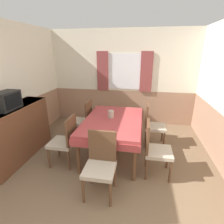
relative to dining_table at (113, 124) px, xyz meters
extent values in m
cube|color=silver|center=(-0.05, 1.80, 1.12)|extent=(4.42, 0.05, 1.65)
cube|color=#9E755B|center=(-0.05, 1.80, -0.18)|extent=(4.42, 0.05, 0.95)
cube|color=white|center=(0.00, 1.76, 0.83)|extent=(1.02, 0.01, 0.97)
cube|color=brown|center=(-0.60, 1.74, 0.83)|extent=(0.32, 0.03, 1.08)
cube|color=brown|center=(0.61, 1.74, 0.83)|extent=(0.32, 0.03, 1.08)
cube|color=silver|center=(-2.08, -0.14, 1.12)|extent=(0.05, 4.23, 1.65)
cube|color=#9E755B|center=(-2.08, -0.14, -0.18)|extent=(0.05, 4.23, 0.95)
cube|color=#9E755B|center=(1.99, -0.14, -0.18)|extent=(0.05, 4.23, 0.95)
cube|color=#9E3838|center=(0.00, 0.00, 0.07)|extent=(1.11, 1.66, 0.06)
cube|color=#9E3838|center=(0.00, 0.00, -0.02)|extent=(1.14, 1.69, 0.12)
cylinder|color=brown|center=(-0.47, -0.75, -0.31)|extent=(0.07, 0.07, 0.70)
cylinder|color=brown|center=(0.47, -0.75, -0.31)|extent=(0.07, 0.07, 0.70)
cylinder|color=brown|center=(-0.47, 0.75, -0.31)|extent=(0.07, 0.07, 0.70)
cylinder|color=brown|center=(0.47, 0.75, -0.31)|extent=(0.07, 0.07, 0.70)
cylinder|color=brown|center=(-1.05, -0.70, -0.45)|extent=(0.04, 0.04, 0.40)
cylinder|color=brown|center=(-1.05, -0.32, -0.45)|extent=(0.04, 0.04, 0.40)
cylinder|color=brown|center=(-0.67, -0.70, -0.45)|extent=(0.04, 0.04, 0.40)
cylinder|color=brown|center=(-0.67, -0.32, -0.45)|extent=(0.04, 0.04, 0.40)
cube|color=tan|center=(-0.86, -0.51, -0.22)|extent=(0.44, 0.44, 0.06)
cube|color=brown|center=(-0.66, -0.51, 0.05)|extent=(0.04, 0.42, 0.49)
cylinder|color=brown|center=(0.19, -1.33, -0.45)|extent=(0.04, 0.04, 0.40)
cylinder|color=brown|center=(-0.19, -1.33, -0.45)|extent=(0.04, 0.04, 0.40)
cylinder|color=brown|center=(0.19, -0.95, -0.45)|extent=(0.04, 0.04, 0.40)
cylinder|color=brown|center=(-0.19, -0.95, -0.45)|extent=(0.04, 0.04, 0.40)
cube|color=tan|center=(0.00, -1.14, -0.22)|extent=(0.44, 0.44, 0.06)
cube|color=brown|center=(0.00, -0.94, 0.05)|extent=(0.42, 0.04, 0.49)
cylinder|color=brown|center=(-1.05, 0.32, -0.45)|extent=(0.04, 0.04, 0.40)
cylinder|color=brown|center=(-1.05, 0.70, -0.45)|extent=(0.04, 0.04, 0.40)
cylinder|color=brown|center=(-0.67, 0.32, -0.45)|extent=(0.04, 0.04, 0.40)
cylinder|color=brown|center=(-0.67, 0.70, -0.45)|extent=(0.04, 0.04, 0.40)
cube|color=tan|center=(-0.86, 0.51, -0.22)|extent=(0.44, 0.44, 0.06)
cube|color=brown|center=(-0.66, 0.51, 0.05)|extent=(0.04, 0.42, 0.49)
cylinder|color=brown|center=(1.05, -0.32, -0.45)|extent=(0.04, 0.04, 0.40)
cylinder|color=brown|center=(1.05, -0.70, -0.45)|extent=(0.04, 0.04, 0.40)
cylinder|color=brown|center=(0.67, -0.32, -0.45)|extent=(0.04, 0.04, 0.40)
cylinder|color=brown|center=(0.67, -0.70, -0.45)|extent=(0.04, 0.04, 0.40)
cube|color=tan|center=(0.86, -0.51, -0.22)|extent=(0.44, 0.44, 0.06)
cube|color=brown|center=(0.66, -0.51, 0.05)|extent=(0.04, 0.42, 0.49)
cylinder|color=brown|center=(1.05, 0.70, -0.45)|extent=(0.04, 0.04, 0.40)
cylinder|color=brown|center=(1.05, 0.32, -0.45)|extent=(0.04, 0.04, 0.40)
cylinder|color=brown|center=(0.67, 0.70, -0.45)|extent=(0.04, 0.04, 0.40)
cylinder|color=brown|center=(0.67, 0.32, -0.45)|extent=(0.04, 0.04, 0.40)
cube|color=tan|center=(0.86, 0.51, -0.22)|extent=(0.44, 0.44, 0.06)
cube|color=brown|center=(0.66, 0.51, 0.05)|extent=(0.04, 0.42, 0.49)
cube|color=brown|center=(-1.82, -0.46, -0.13)|extent=(0.44, 1.57, 1.05)
cube|color=brown|center=(-1.82, -0.46, 0.39)|extent=(0.46, 1.59, 0.02)
cube|color=black|center=(-1.80, -0.58, 0.55)|extent=(0.28, 0.46, 0.32)
cube|color=black|center=(-1.65, -0.58, 0.56)|extent=(0.01, 0.37, 0.24)
cylinder|color=#A39989|center=(-0.06, 0.09, 0.18)|extent=(0.12, 0.12, 0.15)
camera|label=1|loc=(0.54, -3.15, 1.38)|focal=28.00mm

